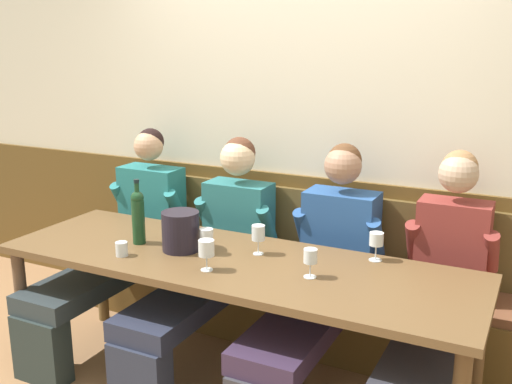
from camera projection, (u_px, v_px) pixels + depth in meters
name	position (u px, v px, depth m)	size (l,w,h in m)	color
room_wall_back	(304.00, 115.00, 3.71)	(6.80, 0.08, 2.80)	beige
wood_wainscot_panel	(298.00, 251.00, 3.88)	(6.80, 0.03, 1.02)	brown
wall_bench	(285.00, 295.00, 3.75)	(2.84, 0.42, 0.94)	brown
dining_table	(233.00, 273.00, 3.07)	(2.54, 0.81, 0.75)	brown
person_left_seat	(121.00, 239.00, 3.79)	(0.53, 1.24, 1.28)	#263130
person_center_left_seat	(212.00, 253.00, 3.50)	(0.52, 1.25, 1.27)	#282E40
person_right_seat	(321.00, 271.00, 3.21)	(0.52, 1.25, 1.29)	#36353C
person_center_right_seat	(439.00, 293.00, 2.93)	(0.48, 1.24, 1.30)	#35273F
ice_bucket	(181.00, 231.00, 3.16)	(0.20, 0.20, 0.21)	black
wine_bottle_green_tall	(138.00, 215.00, 3.25)	(0.07, 0.07, 0.37)	#193E20
wine_glass_mid_left	(207.00, 236.00, 3.10)	(0.07, 0.07, 0.14)	silver
wine_glass_mid_right	(206.00, 249.00, 2.88)	(0.08, 0.08, 0.16)	silver
wine_glass_center_front	(258.00, 234.00, 3.10)	(0.07, 0.07, 0.16)	silver
wine_glass_right_end	(310.00, 257.00, 2.79)	(0.07, 0.07, 0.14)	silver
wine_glass_left_end	(376.00, 241.00, 3.01)	(0.07, 0.07, 0.15)	silver
water_tumbler_right	(122.00, 249.00, 3.09)	(0.06, 0.06, 0.08)	silver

